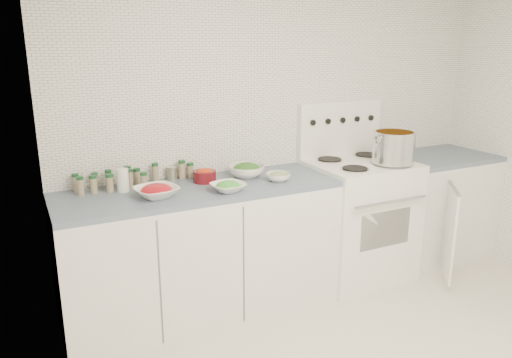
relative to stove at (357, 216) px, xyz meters
The scene contains 13 objects.
room_walls 1.66m from the stove, 112.04° to the right, with size 3.54×3.04×2.52m.
counter_left 1.31m from the stove, behind, with size 1.85×0.62×0.90m.
stove is the anchor object (origin of this frame).
counter_right 0.82m from the stove, ahead, with size 0.89×0.94×0.90m.
stock_pot 0.62m from the stove, 45.43° to the right, with size 0.33×0.31×0.23m.
bowl_tomato 1.67m from the stove, behind, with size 0.31×0.31×0.09m.
bowl_snowpea 1.25m from the stove, behind, with size 0.25×0.25×0.07m.
bowl_broccoli 1.02m from the stove, behind, with size 0.33×0.33×0.10m.
bowl_zucchini 0.88m from the stove, behind, with size 0.22×0.22×0.07m.
bowl_pepper 1.31m from the stove, behind, with size 0.16×0.16×0.10m.
salt_canister 1.84m from the stove, behind, with size 0.07×0.07×0.15m, color white.
tin_can 1.50m from the stove, 169.36° to the left, with size 0.07×0.07×0.09m, color #A29F89.
spice_cluster 1.79m from the stove, behind, with size 0.81×0.16×0.13m.
Camera 1 is at (-1.88, -1.78, 1.83)m, focal length 35.00 mm.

